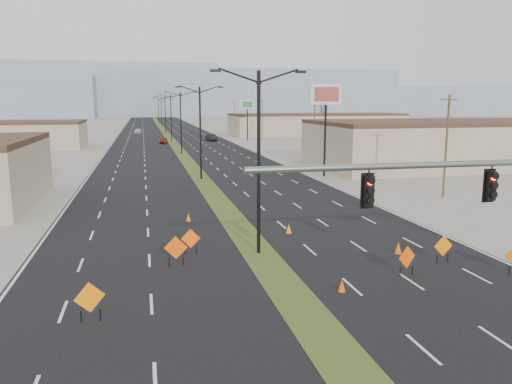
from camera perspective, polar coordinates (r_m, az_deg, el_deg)
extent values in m
plane|color=gray|center=(17.54, 9.65, -18.34)|extent=(600.00, 600.00, 0.00)
cube|color=black|center=(114.65, -9.71, 5.89)|extent=(25.00, 400.00, 0.02)
cube|color=#3B4E1C|center=(114.65, -9.71, 5.89)|extent=(2.00, 400.00, 0.04)
cube|color=tan|center=(71.69, 21.39, 5.04)|extent=(36.00, 18.00, 5.50)
cube|color=tan|center=(131.90, 6.87, 7.60)|extent=(44.00, 16.00, 5.00)
cube|color=#8796A8|center=(317.60, -4.47, 11.20)|extent=(220.00, 50.00, 28.00)
cube|color=#8796A8|center=(356.58, 19.02, 9.77)|extent=(160.00, 50.00, 18.00)
cube|color=#8796A8|center=(335.13, -17.14, 11.08)|extent=(140.00, 50.00, 32.00)
cylinder|color=slate|center=(19.85, 21.99, 2.99)|extent=(16.00, 0.24, 0.24)
cube|color=black|center=(18.22, 12.70, 0.10)|extent=(0.50, 0.28, 1.30)
sphere|color=#FF0C05|center=(18.02, 12.96, 1.11)|extent=(0.22, 0.22, 0.22)
cube|color=black|center=(20.85, 25.22, 0.62)|extent=(0.50, 0.28, 1.30)
sphere|color=#FF0C05|center=(20.68, 25.57, 1.51)|extent=(0.22, 0.22, 0.22)
cylinder|color=black|center=(27.09, 0.31, 3.13)|extent=(0.20, 0.20, 10.00)
cube|color=black|center=(26.51, -4.67, 13.66)|extent=(0.55, 0.24, 0.14)
cube|color=black|center=(27.54, 5.12, 13.52)|extent=(0.55, 0.24, 0.14)
cylinder|color=black|center=(54.63, -6.37, 6.64)|extent=(0.20, 0.20, 10.00)
cube|color=black|center=(54.34, -8.93, 11.79)|extent=(0.55, 0.24, 0.14)
cube|color=black|center=(54.85, -4.03, 11.87)|extent=(0.55, 0.24, 0.14)
cylinder|color=black|center=(82.48, -8.57, 7.78)|extent=(0.20, 0.20, 10.00)
cube|color=black|center=(82.29, -10.30, 11.17)|extent=(0.55, 0.24, 0.14)
cube|color=black|center=(82.63, -7.05, 11.25)|extent=(0.55, 0.24, 0.14)
cylinder|color=black|center=(110.41, -9.67, 8.33)|extent=(0.20, 0.20, 10.00)
cube|color=black|center=(110.27, -10.96, 10.86)|extent=(0.55, 0.24, 0.14)
cube|color=black|center=(110.52, -8.54, 10.93)|extent=(0.55, 0.24, 0.14)
cylinder|color=black|center=(138.36, -10.33, 8.66)|extent=(0.20, 0.20, 10.00)
cube|color=black|center=(138.25, -11.36, 10.68)|extent=(0.55, 0.24, 0.14)
cube|color=black|center=(138.45, -9.42, 10.74)|extent=(0.55, 0.24, 0.14)
cylinder|color=black|center=(166.33, -10.76, 8.88)|extent=(0.20, 0.20, 10.00)
cube|color=black|center=(166.24, -11.62, 10.56)|extent=(0.55, 0.24, 0.14)
cube|color=black|center=(166.41, -10.01, 10.61)|extent=(0.55, 0.24, 0.14)
cylinder|color=black|center=(194.31, -11.07, 9.04)|extent=(0.20, 0.20, 10.00)
cube|color=black|center=(194.23, -11.81, 10.47)|extent=(0.55, 0.24, 0.14)
cube|color=black|center=(194.38, -10.43, 10.52)|extent=(0.55, 0.24, 0.14)
cylinder|color=#4C3823|center=(47.22, 20.91, 4.88)|extent=(0.20, 0.20, 9.00)
cube|color=#4C3823|center=(47.07, 21.23, 9.85)|extent=(1.60, 0.10, 0.10)
cylinder|color=#4C3823|center=(78.73, 6.68, 7.34)|extent=(0.20, 0.20, 9.00)
cube|color=#4C3823|center=(78.63, 6.74, 10.33)|extent=(1.60, 0.10, 0.10)
cylinder|color=#4C3823|center=(112.32, 0.71, 8.25)|extent=(0.20, 0.20, 9.00)
cube|color=#4C3823|center=(112.26, 0.72, 10.34)|extent=(1.60, 0.10, 0.10)
cylinder|color=#4C3823|center=(146.58, -2.50, 8.70)|extent=(0.20, 0.20, 9.00)
cube|color=#4C3823|center=(146.53, -2.52, 10.30)|extent=(1.60, 0.10, 0.10)
imported|color=maroon|center=(104.97, -10.52, 5.83)|extent=(1.84, 3.85, 1.27)
imported|color=black|center=(110.41, -5.11, 6.23)|extent=(2.18, 4.72, 1.50)
imported|color=silver|center=(138.84, -13.36, 6.75)|extent=(2.20, 4.53, 1.27)
cube|color=orange|center=(20.46, -18.49, -11.35)|extent=(1.13, 0.50, 1.21)
cylinder|color=black|center=(20.78, -19.36, -13.31)|extent=(0.05, 0.05, 0.50)
cylinder|color=black|center=(20.71, -17.37, -13.28)|extent=(0.05, 0.05, 0.50)
cube|color=#FF6105|center=(28.03, -7.48, -5.28)|extent=(1.07, 0.16, 1.07)
cylinder|color=black|center=(28.19, -8.09, -6.63)|extent=(0.05, 0.05, 0.45)
cylinder|color=black|center=(28.25, -6.81, -6.56)|extent=(0.05, 0.05, 0.45)
cube|color=#F55205|center=(26.03, -9.15, -6.30)|extent=(1.20, 0.17, 1.20)
cylinder|color=black|center=(26.24, -9.88, -7.91)|extent=(0.05, 0.05, 0.50)
cylinder|color=black|center=(26.27, -8.33, -7.84)|extent=(0.05, 0.05, 0.50)
cube|color=#FF4F05|center=(25.49, 16.88, -7.14)|extent=(1.07, 0.43, 1.12)
cylinder|color=black|center=(25.55, 16.15, -8.71)|extent=(0.05, 0.05, 0.47)
cylinder|color=black|center=(25.86, 17.44, -8.54)|extent=(0.05, 0.05, 0.47)
cube|color=orange|center=(28.13, 20.61, -5.79)|extent=(1.09, 0.08, 1.09)
cylinder|color=black|center=(28.15, 19.98, -7.18)|extent=(0.05, 0.05, 0.45)
cylinder|color=black|center=(28.49, 21.06, -7.04)|extent=(0.05, 0.05, 0.45)
cylinder|color=black|center=(27.63, 26.95, -7.99)|extent=(0.05, 0.05, 0.47)
cone|color=#E15704|center=(22.93, 9.79, -10.52)|extent=(0.38, 0.38, 0.57)
cone|color=orange|center=(32.32, 3.77, -4.18)|extent=(0.46, 0.46, 0.64)
cone|color=#EA4D04|center=(29.08, 15.94, -6.16)|extent=(0.51, 0.51, 0.68)
cone|color=#ED6505|center=(35.79, -7.73, -2.88)|extent=(0.45, 0.45, 0.59)
cylinder|color=black|center=(57.21, 7.89, 6.04)|extent=(0.24, 0.24, 8.55)
cube|color=white|center=(57.07, 8.01, 11.00)|extent=(3.32, 1.38, 2.25)
cube|color=#A83F38|center=(56.89, 8.08, 11.01)|extent=(2.58, 0.89, 1.58)
cylinder|color=black|center=(112.54, -0.98, 7.82)|extent=(0.24, 0.24, 7.31)
cube|color=white|center=(112.44, -0.99, 9.98)|extent=(2.85, 1.24, 1.92)
cube|color=#368847|center=(112.25, -0.97, 9.98)|extent=(2.21, 0.77, 1.35)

